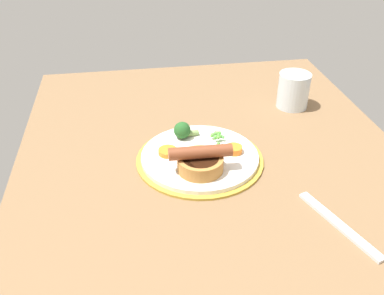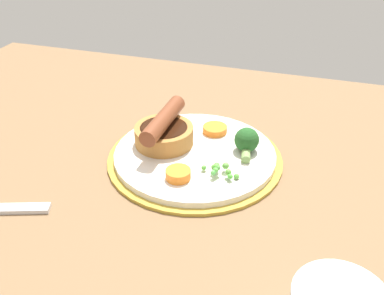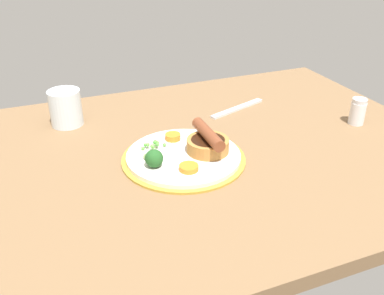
{
  "view_description": "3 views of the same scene",
  "coord_description": "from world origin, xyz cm",
  "px_view_note": "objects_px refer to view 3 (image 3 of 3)",
  "views": [
    {
      "loc": [
        -65.24,
        15.75,
        52.3
      ],
      "look_at": [
        5.15,
        4.5,
        6.23
      ],
      "focal_mm": 40.0,
      "sensor_mm": 36.0,
      "label": 1
    },
    {
      "loc": [
        20.61,
        -47.51,
        38.34
      ],
      "look_at": [
        5.13,
        1.4,
        5.99
      ],
      "focal_mm": 40.0,
      "sensor_mm": 36.0,
      "label": 2
    },
    {
      "loc": [
        32.22,
        74.97,
        47.47
      ],
      "look_at": [
        3.31,
        3.15,
        5.65
      ],
      "focal_mm": 40.0,
      "sensor_mm": 36.0,
      "label": 3
    }
  ],
  "objects_px": {
    "pea_pile": "(153,144)",
    "drinking_glass": "(66,108)",
    "carrot_slice_3": "(189,168)",
    "broccoli_floret_near": "(154,158)",
    "salt_shaker": "(358,111)",
    "dinner_plate": "(184,157)",
    "sausage_pudding": "(207,143)",
    "fork": "(237,108)",
    "carrot_slice_2": "(173,137)"
  },
  "relations": [
    {
      "from": "salt_shaker",
      "to": "carrot_slice_3",
      "type": "bearing_deg",
      "value": 8.81
    },
    {
      "from": "salt_shaker",
      "to": "sausage_pudding",
      "type": "bearing_deg",
      "value": 2.44
    },
    {
      "from": "fork",
      "to": "dinner_plate",
      "type": "bearing_deg",
      "value": 21.5
    },
    {
      "from": "pea_pile",
      "to": "drinking_glass",
      "type": "height_order",
      "value": "drinking_glass"
    },
    {
      "from": "fork",
      "to": "drinking_glass",
      "type": "distance_m",
      "value": 0.43
    },
    {
      "from": "pea_pile",
      "to": "fork",
      "type": "xyz_separation_m",
      "value": [
        -0.28,
        -0.15,
        -0.02
      ]
    },
    {
      "from": "dinner_plate",
      "to": "salt_shaker",
      "type": "xyz_separation_m",
      "value": [
        -0.45,
        -0.01,
        0.03
      ]
    },
    {
      "from": "salt_shaker",
      "to": "drinking_glass",
      "type": "bearing_deg",
      "value": -21.6
    },
    {
      "from": "dinner_plate",
      "to": "drinking_glass",
      "type": "height_order",
      "value": "drinking_glass"
    },
    {
      "from": "carrot_slice_2",
      "to": "sausage_pudding",
      "type": "bearing_deg",
      "value": 121.68
    },
    {
      "from": "sausage_pudding",
      "to": "carrot_slice_2",
      "type": "relative_size",
      "value": 3.55
    },
    {
      "from": "broccoli_floret_near",
      "to": "fork",
      "type": "xyz_separation_m",
      "value": [
        -0.3,
        -0.22,
        -0.03
      ]
    },
    {
      "from": "carrot_slice_3",
      "to": "carrot_slice_2",
      "type": "bearing_deg",
      "value": -96.42
    },
    {
      "from": "fork",
      "to": "salt_shaker",
      "type": "height_order",
      "value": "salt_shaker"
    },
    {
      "from": "carrot_slice_3",
      "to": "drinking_glass",
      "type": "xyz_separation_m",
      "value": [
        0.19,
        -0.33,
        0.02
      ]
    },
    {
      "from": "drinking_glass",
      "to": "dinner_plate",
      "type": "bearing_deg",
      "value": 126.68
    },
    {
      "from": "carrot_slice_3",
      "to": "fork",
      "type": "relative_size",
      "value": 0.21
    },
    {
      "from": "pea_pile",
      "to": "fork",
      "type": "distance_m",
      "value": 0.31
    },
    {
      "from": "carrot_slice_3",
      "to": "drinking_glass",
      "type": "distance_m",
      "value": 0.38
    },
    {
      "from": "pea_pile",
      "to": "salt_shaker",
      "type": "distance_m",
      "value": 0.51
    },
    {
      "from": "pea_pile",
      "to": "drinking_glass",
      "type": "distance_m",
      "value": 0.27
    },
    {
      "from": "carrot_slice_3",
      "to": "sausage_pudding",
      "type": "bearing_deg",
      "value": -138.85
    },
    {
      "from": "broccoli_floret_near",
      "to": "drinking_glass",
      "type": "bearing_deg",
      "value": -166.71
    },
    {
      "from": "broccoli_floret_near",
      "to": "drinking_glass",
      "type": "xyz_separation_m",
      "value": [
        0.13,
        -0.29,
        0.01
      ]
    },
    {
      "from": "sausage_pudding",
      "to": "carrot_slice_3",
      "type": "distance_m",
      "value": 0.09
    },
    {
      "from": "broccoli_floret_near",
      "to": "carrot_slice_3",
      "type": "xyz_separation_m",
      "value": [
        -0.06,
        0.04,
        -0.01
      ]
    },
    {
      "from": "carrot_slice_3",
      "to": "drinking_glass",
      "type": "relative_size",
      "value": 0.44
    },
    {
      "from": "fork",
      "to": "drinking_glass",
      "type": "xyz_separation_m",
      "value": [
        0.42,
        -0.07,
        0.04
      ]
    },
    {
      "from": "pea_pile",
      "to": "broccoli_floret_near",
      "type": "bearing_deg",
      "value": 73.49
    },
    {
      "from": "fork",
      "to": "salt_shaker",
      "type": "bearing_deg",
      "value": 121.75
    },
    {
      "from": "pea_pile",
      "to": "carrot_slice_2",
      "type": "bearing_deg",
      "value": -155.4
    },
    {
      "from": "dinner_plate",
      "to": "carrot_slice_3",
      "type": "xyz_separation_m",
      "value": [
        0.01,
        0.06,
        0.01
      ]
    },
    {
      "from": "pea_pile",
      "to": "salt_shaker",
      "type": "bearing_deg",
      "value": 175.81
    },
    {
      "from": "carrot_slice_3",
      "to": "drinking_glass",
      "type": "bearing_deg",
      "value": -60.66
    },
    {
      "from": "dinner_plate",
      "to": "carrot_slice_2",
      "type": "distance_m",
      "value": 0.07
    },
    {
      "from": "sausage_pudding",
      "to": "fork",
      "type": "distance_m",
      "value": 0.27
    },
    {
      "from": "dinner_plate",
      "to": "pea_pile",
      "type": "relative_size",
      "value": 4.76
    },
    {
      "from": "broccoli_floret_near",
      "to": "carrot_slice_3",
      "type": "height_order",
      "value": "broccoli_floret_near"
    },
    {
      "from": "dinner_plate",
      "to": "carrot_slice_2",
      "type": "xyz_separation_m",
      "value": [
        -0.0,
        -0.07,
        0.01
      ]
    },
    {
      "from": "drinking_glass",
      "to": "broccoli_floret_near",
      "type": "bearing_deg",
      "value": 113.74
    },
    {
      "from": "pea_pile",
      "to": "broccoli_floret_near",
      "type": "height_order",
      "value": "broccoli_floret_near"
    },
    {
      "from": "sausage_pudding",
      "to": "carrot_slice_3",
      "type": "bearing_deg",
      "value": 132.26
    },
    {
      "from": "carrot_slice_2",
      "to": "broccoli_floret_near",
      "type": "bearing_deg",
      "value": 52.15
    },
    {
      "from": "fork",
      "to": "carrot_slice_3",
      "type": "bearing_deg",
      "value": 27.92
    },
    {
      "from": "carrot_slice_2",
      "to": "fork",
      "type": "xyz_separation_m",
      "value": [
        -0.22,
        -0.12,
        -0.02
      ]
    },
    {
      "from": "fork",
      "to": "carrot_slice_2",
      "type": "bearing_deg",
      "value": 9.8
    },
    {
      "from": "salt_shaker",
      "to": "carrot_slice_2",
      "type": "bearing_deg",
      "value": -7.66
    },
    {
      "from": "dinner_plate",
      "to": "carrot_slice_3",
      "type": "height_order",
      "value": "carrot_slice_3"
    },
    {
      "from": "dinner_plate",
      "to": "sausage_pudding",
      "type": "bearing_deg",
      "value": 170.74
    },
    {
      "from": "pea_pile",
      "to": "carrot_slice_3",
      "type": "distance_m",
      "value": 0.12
    }
  ]
}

